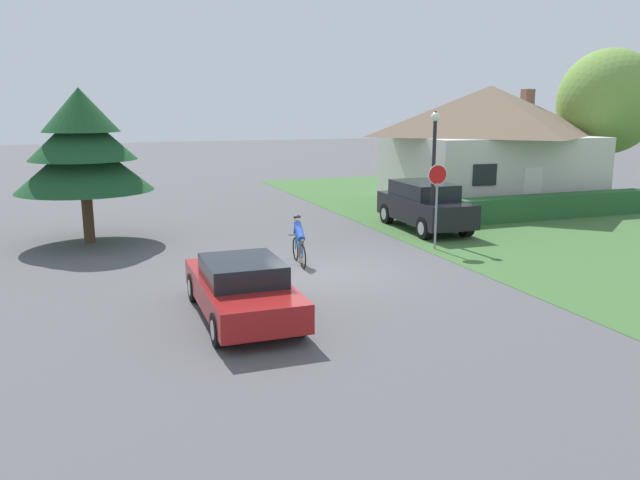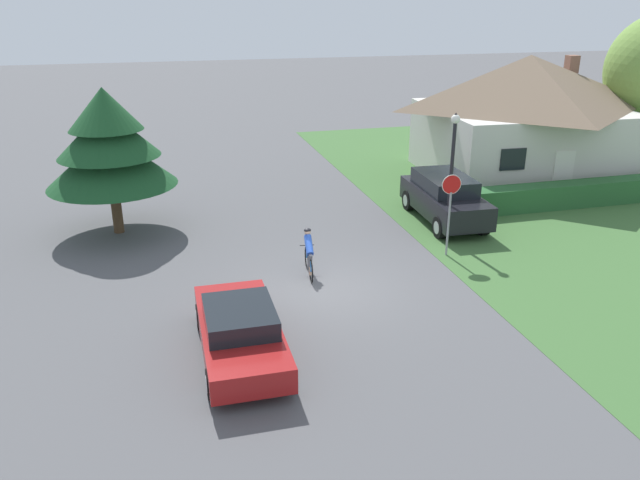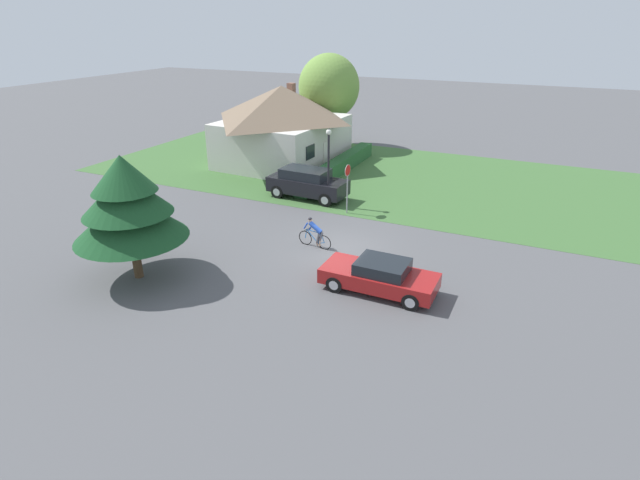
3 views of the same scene
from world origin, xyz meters
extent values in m
plane|color=#515154|center=(0.00, 0.00, 0.00)|extent=(140.00, 140.00, 0.00)
cube|color=#3D6633|center=(12.12, 4.00, 0.01)|extent=(16.00, 36.00, 0.01)
cube|color=beige|center=(12.17, 9.68, 1.60)|extent=(8.80, 7.60, 3.20)
pyramid|color=#75604C|center=(12.17, 9.68, 4.36)|extent=(9.50, 8.21, 2.32)
cube|color=silver|center=(11.98, 6.07, 1.00)|extent=(0.90, 0.11, 2.00)
cube|color=black|center=(9.62, 6.19, 1.76)|extent=(1.10, 0.12, 0.90)
cube|color=brown|center=(14.74, 10.26, 4.99)|extent=(0.53, 0.53, 0.80)
cube|color=#285B2D|center=(11.23, 4.91, 0.49)|extent=(11.32, 0.90, 0.98)
cube|color=maroon|center=(-2.88, -2.91, 0.57)|extent=(1.84, 4.50, 0.59)
cube|color=black|center=(-2.88, -3.02, 1.09)|extent=(1.60, 1.96, 0.46)
cylinder|color=black|center=(-3.67, -1.37, 0.34)|extent=(0.25, 0.67, 0.67)
cylinder|color=#ADADB2|center=(-3.67, -1.37, 0.34)|extent=(0.26, 0.39, 0.39)
cylinder|color=black|center=(-2.07, -1.39, 0.34)|extent=(0.25, 0.67, 0.67)
cylinder|color=#ADADB2|center=(-2.07, -1.39, 0.34)|extent=(0.26, 0.39, 0.39)
cylinder|color=black|center=(-3.70, -4.43, 0.34)|extent=(0.25, 0.67, 0.67)
cylinder|color=#ADADB2|center=(-3.70, -4.43, 0.34)|extent=(0.26, 0.39, 0.39)
cylinder|color=black|center=(-2.09, -4.44, 0.34)|extent=(0.25, 0.67, 0.67)
cylinder|color=#ADADB2|center=(-2.09, -4.44, 0.34)|extent=(0.26, 0.39, 0.39)
torus|color=black|center=(-0.27, 0.63, 0.34)|extent=(0.12, 0.71, 0.71)
torus|color=black|center=(-0.16, 1.67, 0.34)|extent=(0.12, 0.71, 0.71)
cylinder|color=#1E66B2|center=(-0.25, 0.89, 0.48)|extent=(0.06, 0.18, 0.54)
cylinder|color=#1E66B2|center=(-0.20, 1.28, 0.50)|extent=(0.11, 0.66, 0.60)
cylinder|color=#1E66B2|center=(-0.21, 1.20, 0.77)|extent=(0.12, 0.78, 0.08)
cylinder|color=#1E66B2|center=(-0.26, 0.80, 0.28)|extent=(0.08, 0.35, 0.15)
cylinder|color=#1E66B2|center=(-0.26, 0.72, 0.54)|extent=(0.05, 0.22, 0.43)
cylinder|color=#1E66B2|center=(-0.16, 1.63, 0.56)|extent=(0.05, 0.12, 0.46)
cylinder|color=black|center=(-0.17, 1.59, 0.79)|extent=(0.44, 0.07, 0.02)
ellipsoid|color=black|center=(-0.25, 0.82, 0.77)|extent=(0.10, 0.21, 0.05)
cylinder|color=slate|center=(-0.25, 0.81, 0.60)|extent=(0.14, 0.26, 0.45)
cylinder|color=slate|center=(-0.25, 0.97, 0.52)|extent=(0.14, 0.26, 0.60)
cylinder|color=tan|center=(-0.24, 0.88, 0.25)|extent=(0.08, 0.08, 0.30)
cylinder|color=tan|center=(-0.19, 1.04, 0.15)|extent=(0.17, 0.08, 0.21)
cylinder|color=#264CB2|center=(-0.22, 1.11, 0.99)|extent=(0.30, 0.72, 0.55)
cylinder|color=#264CB2|center=(-0.18, 1.35, 0.97)|extent=(0.10, 0.26, 0.36)
cylinder|color=#264CB2|center=(-0.18, 1.63, 0.97)|extent=(0.10, 0.26, 0.36)
sphere|color=tan|center=(-0.19, 1.40, 1.31)|extent=(0.19, 0.19, 0.19)
ellipsoid|color=black|center=(-0.19, 1.40, 1.36)|extent=(0.22, 0.18, 0.12)
cube|color=black|center=(5.88, 4.53, 0.78)|extent=(2.06, 4.78, 0.86)
cube|color=black|center=(5.88, 4.69, 1.49)|extent=(1.75, 2.83, 0.56)
cylinder|color=black|center=(5.13, 6.16, 0.39)|extent=(0.32, 0.80, 0.79)
cylinder|color=#ADADB2|center=(5.13, 6.16, 0.39)|extent=(0.32, 0.47, 0.46)
cylinder|color=black|center=(6.76, 6.10, 0.39)|extent=(0.32, 0.80, 0.79)
cylinder|color=#ADADB2|center=(6.76, 6.10, 0.39)|extent=(0.32, 0.47, 0.46)
cylinder|color=black|center=(5.00, 2.97, 0.39)|extent=(0.32, 0.80, 0.79)
cylinder|color=#ADADB2|center=(5.00, 2.97, 0.39)|extent=(0.32, 0.47, 0.46)
cylinder|color=black|center=(6.63, 2.90, 0.39)|extent=(0.32, 0.80, 0.79)
cylinder|color=#ADADB2|center=(6.63, 2.90, 0.39)|extent=(0.32, 0.47, 0.46)
cylinder|color=gray|center=(4.53, 1.48, 1.08)|extent=(0.07, 0.07, 2.16)
cylinder|color=red|center=(4.53, 1.48, 2.42)|extent=(0.60, 0.07, 0.60)
cylinder|color=silver|center=(4.53, 1.48, 2.42)|extent=(0.64, 0.06, 0.64)
cylinder|color=black|center=(5.22, 2.90, 2.03)|extent=(0.13, 0.13, 4.06)
sphere|color=white|center=(5.22, 2.90, 4.20)|extent=(0.30, 0.30, 0.30)
cone|color=black|center=(5.22, 2.90, 4.35)|extent=(0.18, 0.18, 0.12)
cylinder|color=#4C3823|center=(-5.97, 6.49, 0.88)|extent=(0.36, 0.36, 1.77)
cone|color=#194723|center=(-5.97, 6.49, 2.71)|extent=(4.47, 4.47, 1.89)
cone|color=#194723|center=(-5.97, 6.49, 3.64)|extent=(3.48, 3.48, 1.66)
cone|color=#194723|center=(-5.97, 6.49, 4.44)|extent=(2.50, 2.50, 1.44)
cylinder|color=#4C3823|center=(18.43, 8.82, 1.36)|extent=(0.26, 0.26, 2.72)
ellipsoid|color=olive|center=(18.43, 8.82, 4.79)|extent=(4.88, 4.88, 5.12)
camera|label=1|loc=(-5.81, -15.74, 4.51)|focal=35.00mm
camera|label=2|loc=(-4.36, -15.79, 7.99)|focal=35.00mm
camera|label=3|loc=(-19.37, -8.09, 9.85)|focal=28.00mm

